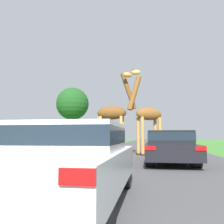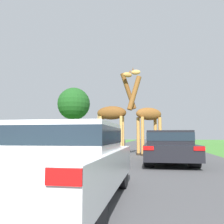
{
  "view_description": "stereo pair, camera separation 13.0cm",
  "coord_description": "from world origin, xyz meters",
  "px_view_note": "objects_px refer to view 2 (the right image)",
  "views": [
    {
      "loc": [
        0.32,
        0.09,
        1.12
      ],
      "look_at": [
        -1.94,
        14.21,
        2.59
      ],
      "focal_mm": 38.0,
      "sensor_mm": 36.0,
      "label": 1
    },
    {
      "loc": [
        0.45,
        0.11,
        1.12
      ],
      "look_at": [
        -1.94,
        14.21,
        2.59
      ],
      "focal_mm": 38.0,
      "sensor_mm": 36.0,
      "label": 2
    }
  ],
  "objects_px": {
    "car_queue_right": "(157,140)",
    "tree_far_right": "(74,104)",
    "giraffe_near_road": "(114,114)",
    "car_lead_maroon": "(68,159)",
    "giraffe_companion": "(146,116)",
    "car_queue_left": "(111,141)",
    "car_far_ahead": "(169,146)"
  },
  "relations": [
    {
      "from": "giraffe_companion",
      "to": "car_queue_left",
      "type": "height_order",
      "value": "giraffe_companion"
    },
    {
      "from": "giraffe_near_road",
      "to": "tree_far_right",
      "type": "xyz_separation_m",
      "value": [
        -8.41,
        17.12,
        3.1
      ]
    },
    {
      "from": "car_lead_maroon",
      "to": "car_far_ahead",
      "type": "distance_m",
      "value": 6.62
    },
    {
      "from": "car_queue_left",
      "to": "car_far_ahead",
      "type": "distance_m",
      "value": 9.28
    },
    {
      "from": "giraffe_companion",
      "to": "car_queue_left",
      "type": "xyz_separation_m",
      "value": [
        -2.96,
        4.34,
        -1.58
      ]
    },
    {
      "from": "giraffe_near_road",
      "to": "car_lead_maroon",
      "type": "distance_m",
      "value": 10.28
    },
    {
      "from": "giraffe_near_road",
      "to": "giraffe_companion",
      "type": "bearing_deg",
      "value": 98.4
    },
    {
      "from": "car_queue_right",
      "to": "car_far_ahead",
      "type": "bearing_deg",
      "value": -89.53
    },
    {
      "from": "giraffe_companion",
      "to": "car_queue_right",
      "type": "distance_m",
      "value": 13.52
    },
    {
      "from": "car_queue_right",
      "to": "tree_far_right",
      "type": "xyz_separation_m",
      "value": [
        -11.21,
        3.48,
        4.8
      ]
    },
    {
      "from": "car_queue_right",
      "to": "tree_far_right",
      "type": "bearing_deg",
      "value": 162.73
    },
    {
      "from": "giraffe_near_road",
      "to": "tree_far_right",
      "type": "relative_size",
      "value": 0.67
    },
    {
      "from": "giraffe_near_road",
      "to": "tree_far_right",
      "type": "bearing_deg",
      "value": -152.09
    },
    {
      "from": "giraffe_near_road",
      "to": "car_far_ahead",
      "type": "distance_m",
      "value": 5.13
    },
    {
      "from": "car_lead_maroon",
      "to": "car_queue_left",
      "type": "height_order",
      "value": "car_lead_maroon"
    },
    {
      "from": "car_queue_right",
      "to": "car_queue_left",
      "type": "relative_size",
      "value": 0.82
    },
    {
      "from": "car_queue_right",
      "to": "car_queue_left",
      "type": "bearing_deg",
      "value": -112.8
    },
    {
      "from": "car_lead_maroon",
      "to": "car_far_ahead",
      "type": "xyz_separation_m",
      "value": [
        2.12,
        6.28,
        -0.01
      ]
    },
    {
      "from": "car_queue_left",
      "to": "car_far_ahead",
      "type": "bearing_deg",
      "value": -64.76
    },
    {
      "from": "giraffe_near_road",
      "to": "car_queue_right",
      "type": "relative_size",
      "value": 1.34
    },
    {
      "from": "car_queue_right",
      "to": "giraffe_near_road",
      "type": "bearing_deg",
      "value": -101.61
    },
    {
      "from": "giraffe_companion",
      "to": "tree_far_right",
      "type": "relative_size",
      "value": 0.64
    },
    {
      "from": "giraffe_companion",
      "to": "car_lead_maroon",
      "type": "relative_size",
      "value": 1.2
    },
    {
      "from": "car_lead_maroon",
      "to": "car_queue_left",
      "type": "distance_m",
      "value": 14.79
    },
    {
      "from": "giraffe_near_road",
      "to": "car_queue_right",
      "type": "height_order",
      "value": "giraffe_near_road"
    },
    {
      "from": "car_queue_right",
      "to": "car_far_ahead",
      "type": "xyz_separation_m",
      "value": [
        0.14,
        -17.46,
        -0.01
      ]
    },
    {
      "from": "car_lead_maroon",
      "to": "car_queue_right",
      "type": "distance_m",
      "value": 23.82
    },
    {
      "from": "giraffe_near_road",
      "to": "car_lead_maroon",
      "type": "height_order",
      "value": "giraffe_near_road"
    },
    {
      "from": "car_queue_right",
      "to": "tree_far_right",
      "type": "relative_size",
      "value": 0.51
    },
    {
      "from": "car_lead_maroon",
      "to": "tree_far_right",
      "type": "xyz_separation_m",
      "value": [
        -9.23,
        27.22,
        4.81
      ]
    },
    {
      "from": "car_queue_left",
      "to": "tree_far_right",
      "type": "bearing_deg",
      "value": 120.51
    },
    {
      "from": "car_far_ahead",
      "to": "tree_far_right",
      "type": "distance_m",
      "value": 24.31
    }
  ]
}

